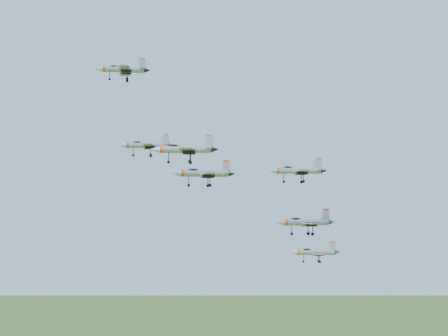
{
  "coord_description": "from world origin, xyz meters",
  "views": [
    {
      "loc": [
        6.44,
        -127.06,
        132.94
      ],
      "look_at": [
        10.35,
        -0.1,
        142.01
      ],
      "focal_mm": 50.0,
      "sensor_mm": 36.0,
      "label": 1
    }
  ],
  "objects": [
    {
      "name": "jet_left_low",
      "position": [
        6.01,
        1.31,
        141.01
      ],
      "size": [
        13.5,
        11.3,
        3.61
      ],
      "rotation": [
        0.0,
        0.0,
        0.16
      ],
      "color": "#9EA3AA"
    },
    {
      "name": "jet_lead",
      "position": [
        -12.94,
        16.63,
        166.2
      ],
      "size": [
        12.99,
        10.81,
        3.47
      ],
      "rotation": [
        0.0,
        0.0,
        0.11
      ],
      "color": "#9EA3AA"
    },
    {
      "name": "jet_left_high",
      "position": [
        -6.03,
        3.27,
        147.03
      ],
      "size": [
        11.71,
        9.68,
        3.13
      ],
      "rotation": [
        0.0,
        0.0,
        0.07
      ],
      "color": "#9EA3AA"
    },
    {
      "name": "jet_trail",
      "position": [
        26.36,
        -2.93,
        131.03
      ],
      "size": [
        12.61,
        10.63,
        3.39
      ],
      "rotation": [
        0.0,
        0.0,
        0.21
      ],
      "color": "#9EA3AA"
    },
    {
      "name": "jet_extra",
      "position": [
        30.69,
        11.02,
        124.18
      ],
      "size": [
        11.19,
        9.2,
        3.0
      ],
      "rotation": [
        0.0,
        0.0,
        -0.03
      ],
      "color": "#9EA3AA"
    },
    {
      "name": "jet_right_low",
      "position": [
        23.23,
        -13.88,
        140.61
      ],
      "size": [
        11.11,
        9.15,
        2.97
      ],
      "rotation": [
        0.0,
        0.0,
        0.04
      ],
      "color": "#9EA3AA"
    },
    {
      "name": "jet_right_high",
      "position": [
        2.64,
        -16.29,
        144.2
      ],
      "size": [
        12.41,
        10.21,
        3.32
      ],
      "rotation": [
        0.0,
        0.0,
        -0.03
      ],
      "color": "#9EA3AA"
    }
  ]
}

